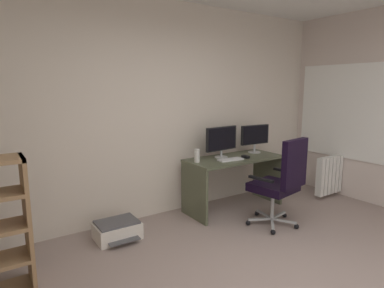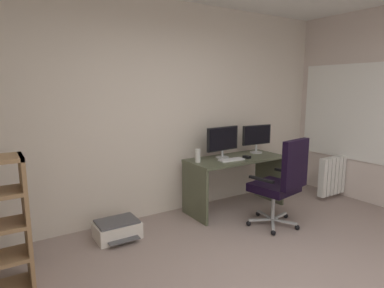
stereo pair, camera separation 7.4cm
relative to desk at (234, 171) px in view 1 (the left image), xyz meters
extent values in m
cube|color=beige|center=(-0.95, 0.45, 0.84)|extent=(5.49, 0.10, 2.74)
cube|color=white|center=(1.79, -0.46, 0.78)|extent=(0.01, 1.42, 1.33)
cube|color=white|center=(1.78, -0.46, 0.78)|extent=(0.02, 1.50, 1.41)
cube|color=#4D523C|center=(0.00, 0.00, 0.18)|extent=(1.36, 0.59, 0.04)
cube|color=#4D523C|center=(-0.66, 0.00, -0.18)|extent=(0.04, 0.56, 0.69)
cube|color=#4D523C|center=(0.66, 0.00, -0.18)|extent=(0.04, 0.56, 0.69)
cylinder|color=#B2B5B7|center=(-0.15, 0.09, 0.20)|extent=(0.18, 0.18, 0.01)
cylinder|color=#B2B5B7|center=(-0.15, 0.09, 0.26)|extent=(0.03, 0.03, 0.10)
cube|color=black|center=(-0.15, 0.09, 0.46)|extent=(0.53, 0.08, 0.32)
cube|color=black|center=(-0.15, 0.07, 0.46)|extent=(0.49, 0.05, 0.29)
cylinder|color=#B2B5B7|center=(0.47, 0.09, 0.20)|extent=(0.18, 0.18, 0.01)
cylinder|color=#B2B5B7|center=(0.47, 0.09, 0.27)|extent=(0.03, 0.03, 0.13)
cube|color=black|center=(0.47, 0.09, 0.46)|extent=(0.48, 0.07, 0.28)
cube|color=black|center=(0.46, 0.07, 0.46)|extent=(0.45, 0.04, 0.26)
cube|color=silver|center=(-0.16, -0.11, 0.21)|extent=(0.35, 0.16, 0.02)
cube|color=black|center=(0.10, -0.11, 0.21)|extent=(0.07, 0.11, 0.03)
cylinder|color=silver|center=(-0.59, 0.04, 0.28)|extent=(0.07, 0.07, 0.17)
cube|color=#B7BABC|center=(0.19, -0.65, -0.46)|extent=(0.30, 0.08, 0.02)
sphere|color=black|center=(0.34, -0.62, -0.50)|extent=(0.06, 0.06, 0.06)
cube|color=#B7BABC|center=(0.06, -0.53, -0.46)|extent=(0.07, 0.30, 0.02)
sphere|color=black|center=(0.09, -0.38, -0.50)|extent=(0.06, 0.06, 0.06)
cube|color=#B7BABC|center=(-0.09, -0.61, -0.46)|extent=(0.28, 0.16, 0.02)
sphere|color=black|center=(-0.23, -0.54, -0.50)|extent=(0.06, 0.06, 0.06)
cube|color=#B7BABC|center=(-0.06, -0.78, -0.46)|extent=(0.23, 0.24, 0.02)
sphere|color=black|center=(-0.17, -0.89, -0.50)|extent=(0.06, 0.06, 0.06)
cube|color=#B7BABC|center=(0.11, -0.81, -0.46)|extent=(0.17, 0.28, 0.02)
sphere|color=black|center=(0.18, -0.94, -0.50)|extent=(0.06, 0.06, 0.06)
cylinder|color=#B7BABC|center=(0.04, -0.68, -0.28)|extent=(0.04, 0.04, 0.36)
cube|color=black|center=(0.04, -0.68, -0.05)|extent=(0.56, 0.54, 0.10)
cube|color=black|center=(0.09, -0.94, 0.28)|extent=(0.45, 0.15, 0.56)
cube|color=black|center=(-0.22, -0.72, 0.10)|extent=(0.10, 0.33, 0.03)
cube|color=black|center=(0.30, -0.63, 0.10)|extent=(0.10, 0.33, 0.03)
cube|color=#99734D|center=(-2.61, -0.43, 0.04)|extent=(0.03, 0.32, 1.13)
cube|color=silver|center=(-1.69, 0.01, -0.44)|extent=(0.48, 0.35, 0.18)
cube|color=#4C4C51|center=(-1.69, 0.01, -0.34)|extent=(0.44, 0.32, 0.02)
cube|color=#4C4C51|center=(-1.69, -0.20, -0.48)|extent=(0.34, 0.10, 0.01)
cube|color=white|center=(1.29, -0.46, -0.18)|extent=(0.07, 0.10, 0.58)
cube|color=white|center=(1.38, -0.46, -0.18)|extent=(0.07, 0.10, 0.58)
cube|color=white|center=(1.47, -0.46, -0.18)|extent=(0.07, 0.10, 0.58)
cube|color=white|center=(1.56, -0.46, -0.18)|extent=(0.07, 0.10, 0.58)
cube|color=white|center=(1.65, -0.46, -0.18)|extent=(0.07, 0.10, 0.58)
cube|color=white|center=(1.74, -0.46, -0.18)|extent=(0.07, 0.10, 0.58)
cube|color=white|center=(1.83, -0.46, -0.18)|extent=(0.07, 0.10, 0.58)
cube|color=white|center=(1.92, -0.46, -0.18)|extent=(0.07, 0.10, 0.58)
cube|color=white|center=(2.01, -0.46, -0.18)|extent=(0.07, 0.10, 0.58)
cube|color=white|center=(2.10, -0.46, -0.18)|extent=(0.07, 0.10, 0.58)
camera|label=1|loc=(-2.89, -3.30, 1.15)|focal=30.52mm
camera|label=2|loc=(-2.82, -3.34, 1.15)|focal=30.52mm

